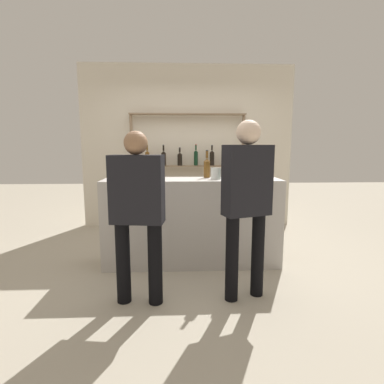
% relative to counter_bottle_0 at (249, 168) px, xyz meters
% --- Properties ---
extents(ground_plane, '(16.00, 16.00, 0.00)m').
position_rel_counter_bottle_0_xyz_m(ground_plane, '(-0.64, 0.10, -1.17)').
color(ground_plane, '#B2A893').
extents(bar_counter, '(2.08, 0.51, 1.03)m').
position_rel_counter_bottle_0_xyz_m(bar_counter, '(-0.64, 0.10, -0.66)').
color(bar_counter, '#B7B2AD').
rests_on(bar_counter, ground_plane).
extents(back_wall, '(3.68, 0.12, 2.80)m').
position_rel_counter_bottle_0_xyz_m(back_wall, '(-0.64, 1.96, 0.23)').
color(back_wall, beige).
rests_on(back_wall, ground_plane).
extents(back_shelf, '(1.96, 0.18, 1.96)m').
position_rel_counter_bottle_0_xyz_m(back_shelf, '(-0.65, 1.78, 0.10)').
color(back_shelf, '#897056').
rests_on(back_shelf, ground_plane).
extents(counter_bottle_0, '(0.08, 0.08, 0.36)m').
position_rel_counter_bottle_0_xyz_m(counter_bottle_0, '(0.00, 0.00, 0.00)').
color(counter_bottle_0, '#0F1956').
rests_on(counter_bottle_0, bar_counter).
extents(counter_bottle_1, '(0.09, 0.09, 0.35)m').
position_rel_counter_bottle_0_xyz_m(counter_bottle_1, '(-0.23, -0.03, -0.01)').
color(counter_bottle_1, black).
rests_on(counter_bottle_1, bar_counter).
extents(counter_bottle_2, '(0.08, 0.08, 0.34)m').
position_rel_counter_bottle_0_xyz_m(counter_bottle_2, '(-0.46, 0.24, -0.01)').
color(counter_bottle_2, brown).
rests_on(counter_bottle_2, bar_counter).
extents(ice_bucket, '(0.20, 0.20, 0.23)m').
position_rel_counter_bottle_0_xyz_m(ice_bucket, '(-0.07, 0.15, -0.02)').
color(ice_bucket, '#B2B2B7').
rests_on(ice_bucket, bar_counter).
extents(cork_jar, '(0.12, 0.12, 0.13)m').
position_rel_counter_bottle_0_xyz_m(cork_jar, '(-0.37, 0.08, -0.07)').
color(cork_jar, silver).
rests_on(cork_jar, bar_counter).
extents(customer_right, '(0.47, 0.31, 1.64)m').
position_rel_counter_bottle_0_xyz_m(customer_right, '(-0.19, -0.76, -0.21)').
color(customer_right, black).
rests_on(customer_right, ground_plane).
extents(customer_left, '(0.48, 0.26, 1.55)m').
position_rel_counter_bottle_0_xyz_m(customer_left, '(-1.16, -0.81, -0.28)').
color(customer_left, black).
rests_on(customer_left, ground_plane).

